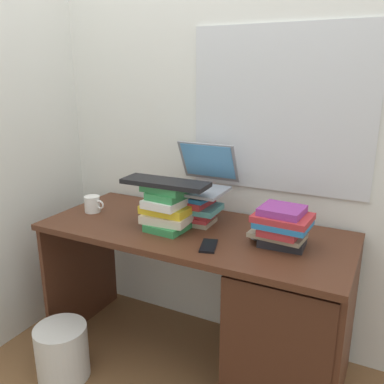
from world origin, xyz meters
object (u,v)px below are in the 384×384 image
at_px(desk, 265,312).
at_px(book_stack_tall, 194,206).
at_px(book_stack_keyboard_riser, 166,208).
at_px(keyboard, 165,183).
at_px(wastebasket, 62,352).
at_px(cell_phone, 209,246).
at_px(computer_mouse, 257,235).
at_px(book_stack_side, 282,226).
at_px(mug, 93,204).
at_px(laptop, 200,177).

height_order(desk, book_stack_tall, book_stack_tall).
bearing_deg(book_stack_tall, book_stack_keyboard_riser, -117.52).
relative_size(desk, keyboard, 3.57).
xyz_separation_m(book_stack_tall, wastebasket, (-0.47, -0.51, -0.68)).
relative_size(book_stack_tall, cell_phone, 1.83).
bearing_deg(desk, computer_mouse, 145.40).
relative_size(desk, cell_phone, 11.02).
height_order(book_stack_keyboard_riser, computer_mouse, book_stack_keyboard_riser).
distance_m(book_stack_tall, wastebasket, 0.97).
relative_size(book_stack_side, mug, 2.20).
distance_m(mug, cell_phone, 0.77).
distance_m(book_stack_side, keyboard, 0.57).
height_order(laptop, keyboard, laptop).
xyz_separation_m(book_stack_keyboard_riser, wastebasket, (-0.40, -0.36, -0.70)).
relative_size(computer_mouse, mug, 0.87).
height_order(desk, mug, mug).
bearing_deg(keyboard, book_stack_tall, 62.21).
height_order(book_stack_tall, computer_mouse, book_stack_tall).
distance_m(keyboard, computer_mouse, 0.49).
bearing_deg(book_stack_keyboard_riser, cell_phone, -20.26).
height_order(book_stack_keyboard_riser, laptop, laptop).
relative_size(keyboard, wastebasket, 1.52).
distance_m(laptop, cell_phone, 0.42).
relative_size(book_stack_side, wastebasket, 0.95).
bearing_deg(mug, desk, 0.07).
distance_m(desk, laptop, 0.72).
xyz_separation_m(book_stack_tall, laptop, (0.00, 0.06, 0.14)).
height_order(book_stack_tall, book_stack_side, book_stack_side).
height_order(book_stack_tall, book_stack_keyboard_riser, book_stack_keyboard_riser).
bearing_deg(desk, book_stack_keyboard_riser, -176.02).
distance_m(book_stack_tall, book_stack_side, 0.48).
bearing_deg(desk, wastebasket, -156.19).
distance_m(desk, wastebasket, 1.02).
relative_size(book_stack_tall, laptop, 0.74).
distance_m(desk, keyboard, 0.76).
distance_m(book_stack_keyboard_riser, keyboard, 0.13).
bearing_deg(computer_mouse, book_stack_tall, 169.96).
distance_m(cell_phone, wastebasket, 0.94).
bearing_deg(keyboard, cell_phone, -20.74).
bearing_deg(desk, laptop, 157.56).
xyz_separation_m(book_stack_tall, computer_mouse, (0.35, -0.06, -0.07)).
distance_m(keyboard, wastebasket, 0.99).
bearing_deg(computer_mouse, keyboard, -167.87).
bearing_deg(book_stack_side, laptop, 161.71).
relative_size(book_stack_tall, wastebasket, 0.90).
height_order(book_stack_side, cell_phone, book_stack_side).
bearing_deg(keyboard, desk, 3.14).
height_order(book_stack_side, mug, book_stack_side).
xyz_separation_m(laptop, mug, (-0.56, -0.18, -0.17)).
xyz_separation_m(desk, book_stack_tall, (-0.42, 0.11, 0.42)).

